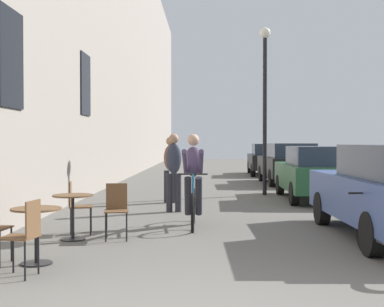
{
  "coord_description": "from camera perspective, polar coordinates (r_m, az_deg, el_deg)",
  "views": [
    {
      "loc": [
        0.14,
        -4.2,
        1.56
      ],
      "look_at": [
        -0.36,
        15.88,
        1.12
      ],
      "focal_mm": 49.88,
      "sensor_mm": 36.0,
      "label": 1
    }
  ],
  "objects": [
    {
      "name": "building_facade_left",
      "position": [
        19.09,
        -9.79,
        14.92
      ],
      "size": [
        0.54,
        68.0,
        12.16
      ],
      "color": "gray",
      "rests_on": "ground_plane"
    },
    {
      "name": "cafe_table_near",
      "position": [
        7.13,
        -16.31,
        -7.19
      ],
      "size": [
        0.64,
        0.64,
        0.72
      ],
      "color": "black",
      "rests_on": "ground_plane"
    },
    {
      "name": "cafe_chair_near_toward_wall",
      "position": [
        6.5,
        -17.44,
        -8.06
      ],
      "size": [
        0.44,
        0.44,
        0.89
      ],
      "color": "black",
      "rests_on": "ground_plane"
    },
    {
      "name": "cafe_table_mid",
      "position": [
        8.74,
        -12.63,
        -5.62
      ],
      "size": [
        0.64,
        0.64,
        0.72
      ],
      "color": "black",
      "rests_on": "ground_plane"
    },
    {
      "name": "cafe_chair_mid_toward_street",
      "position": [
        9.29,
        -12.24,
        -5.23
      ],
      "size": [
        0.44,
        0.44,
        0.89
      ],
      "color": "black",
      "rests_on": "ground_plane"
    },
    {
      "name": "cafe_chair_mid_toward_wall",
      "position": [
        8.67,
        -8.08,
        -5.68
      ],
      "size": [
        0.43,
        0.43,
        0.89
      ],
      "color": "black",
      "rests_on": "ground_plane"
    },
    {
      "name": "cyclist_on_bicycle",
      "position": [
        9.89,
        0.13,
        -3.11
      ],
      "size": [
        0.52,
        1.76,
        1.74
      ],
      "color": "black",
      "rests_on": "ground_plane"
    },
    {
      "name": "pedestrian_near",
      "position": [
        11.87,
        -1.96,
        -1.54
      ],
      "size": [
        0.36,
        0.27,
        1.74
      ],
      "color": "#26262D",
      "rests_on": "ground_plane"
    },
    {
      "name": "pedestrian_mid",
      "position": [
        13.67,
        -2.33,
        -1.3
      ],
      "size": [
        0.38,
        0.3,
        1.69
      ],
      "color": "#26262D",
      "rests_on": "ground_plane"
    },
    {
      "name": "street_lamp",
      "position": [
        15.81,
        7.8,
        6.85
      ],
      "size": [
        0.32,
        0.32,
        4.9
      ],
      "color": "black",
      "rests_on": "ground_plane"
    },
    {
      "name": "parked_car_second",
      "position": [
        14.65,
        13.1,
        -1.96
      ],
      "size": [
        1.76,
        4.08,
        1.44
      ],
      "color": "#23512D",
      "rests_on": "ground_plane"
    },
    {
      "name": "parked_car_third",
      "position": [
        20.04,
        10.26,
        -1.0
      ],
      "size": [
        1.87,
        4.28,
        1.51
      ],
      "color": "black",
      "rests_on": "ground_plane"
    },
    {
      "name": "parked_car_fourth",
      "position": [
        25.27,
        8.14,
        -0.57
      ],
      "size": [
        1.84,
        4.18,
        1.47
      ],
      "color": "black",
      "rests_on": "ground_plane"
    }
  ]
}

